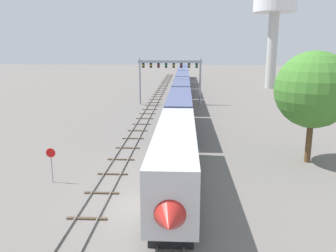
% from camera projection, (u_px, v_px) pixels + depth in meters
% --- Properties ---
extents(ground_plane, '(400.00, 400.00, 0.00)m').
position_uv_depth(ground_plane, '(145.00, 206.00, 23.99)').
color(ground_plane, slate).
extents(track_main, '(2.60, 200.00, 0.16)m').
position_uv_depth(track_main, '(182.00, 93.00, 82.32)').
color(track_main, slate).
rests_on(track_main, ground).
extents(track_near, '(2.60, 160.00, 0.16)m').
position_uv_depth(track_near, '(151.00, 107.00, 63.10)').
color(track_near, slate).
rests_on(track_near, ground).
extents(passenger_train, '(3.04, 115.59, 4.80)m').
position_uv_depth(passenger_train, '(182.00, 87.00, 73.38)').
color(passenger_train, silver).
rests_on(passenger_train, ground).
extents(signal_gantry, '(12.10, 0.49, 8.71)m').
position_uv_depth(signal_gantry, '(170.00, 71.00, 65.56)').
color(signal_gantry, '#999BA0').
rests_on(signal_gantry, ground).
extents(water_tower, '(11.06, 11.06, 25.19)m').
position_uv_depth(water_tower, '(275.00, 9.00, 89.14)').
color(water_tower, beige).
rests_on(water_tower, ground).
extents(stop_sign, '(0.76, 0.08, 2.88)m').
position_uv_depth(stop_sign, '(51.00, 160.00, 27.89)').
color(stop_sign, gray).
rests_on(stop_sign, ground).
extents(trackside_tree_left, '(7.08, 7.08, 10.48)m').
position_uv_depth(trackside_tree_left, '(314.00, 90.00, 31.84)').
color(trackside_tree_left, brown).
rests_on(trackside_tree_left, ground).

